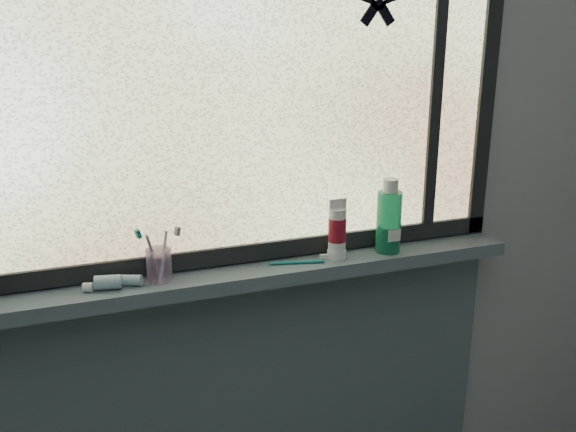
# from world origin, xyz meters

# --- Properties ---
(wall_back) EXTENTS (3.00, 0.01, 2.50)m
(wall_back) POSITION_xyz_m (0.00, 1.30, 1.25)
(wall_back) COLOR #9EA3A8
(wall_back) RESTS_ON ground
(windowsill) EXTENTS (1.62, 0.14, 0.04)m
(windowsill) POSITION_xyz_m (0.00, 1.23, 1.00)
(windowsill) COLOR #50606B
(windowsill) RESTS_ON wall_back
(sill_apron) EXTENTS (1.62, 0.02, 0.98)m
(sill_apron) POSITION_xyz_m (0.00, 1.29, 0.49)
(sill_apron) COLOR #50606B
(sill_apron) RESTS_ON floor
(window_pane) EXTENTS (1.50, 0.01, 1.00)m
(window_pane) POSITION_xyz_m (0.00, 1.28, 1.53)
(window_pane) COLOR silver
(window_pane) RESTS_ON wall_back
(frame_bottom) EXTENTS (1.60, 0.03, 0.05)m
(frame_bottom) POSITION_xyz_m (0.00, 1.28, 1.05)
(frame_bottom) COLOR black
(frame_bottom) RESTS_ON windowsill
(frame_right) EXTENTS (0.05, 0.03, 1.10)m
(frame_right) POSITION_xyz_m (0.78, 1.28, 1.53)
(frame_right) COLOR black
(frame_right) RESTS_ON wall_back
(frame_mullion) EXTENTS (0.03, 0.03, 1.00)m
(frame_mullion) POSITION_xyz_m (0.60, 1.28, 1.53)
(frame_mullion) COLOR black
(frame_mullion) RESTS_ON wall_back
(starfish_sticker) EXTENTS (0.15, 0.02, 0.15)m
(starfish_sticker) POSITION_xyz_m (0.40, 1.27, 1.72)
(starfish_sticker) COLOR black
(starfish_sticker) RESTS_ON window_pane
(toothpaste_tube) EXTENTS (0.21, 0.10, 0.04)m
(toothpaste_tube) POSITION_xyz_m (-0.34, 1.22, 1.04)
(toothpaste_tube) COLOR white
(toothpaste_tube) RESTS_ON windowsill
(toothbrush_cup) EXTENTS (0.08, 0.08, 0.09)m
(toothbrush_cup) POSITION_xyz_m (-0.23, 1.23, 1.06)
(toothbrush_cup) COLOR #BF9ED1
(toothbrush_cup) RESTS_ON windowsill
(toothbrush_lying) EXTENTS (0.19, 0.06, 0.01)m
(toothbrush_lying) POSITION_xyz_m (0.15, 1.22, 1.03)
(toothbrush_lying) COLOR #0D7776
(toothbrush_lying) RESTS_ON windowsill
(mouthwash_bottle) EXTENTS (0.09, 0.09, 0.18)m
(mouthwash_bottle) POSITION_xyz_m (0.44, 1.22, 1.13)
(mouthwash_bottle) COLOR #1FA16A
(mouthwash_bottle) RESTS_ON windowsill
(cream_tube) EXTENTS (0.06, 0.06, 0.13)m
(cream_tube) POSITION_xyz_m (0.27, 1.22, 1.11)
(cream_tube) COLOR silver
(cream_tube) RESTS_ON windowsill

